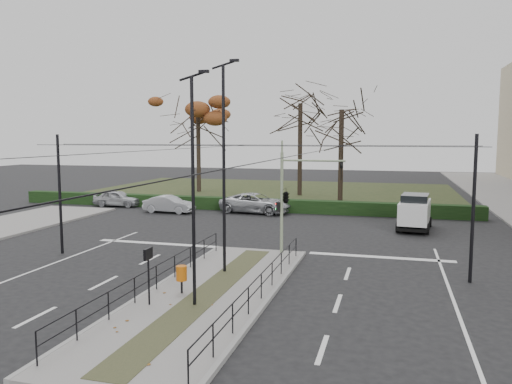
% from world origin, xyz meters
% --- Properties ---
extents(ground, '(140.00, 140.00, 0.00)m').
position_xyz_m(ground, '(0.00, 0.00, 0.00)').
color(ground, black).
rests_on(ground, ground).
extents(median_island, '(4.40, 15.00, 0.14)m').
position_xyz_m(median_island, '(0.00, -2.50, 0.07)').
color(median_island, slate).
rests_on(median_island, ground).
extents(park, '(38.00, 26.00, 0.10)m').
position_xyz_m(park, '(-6.00, 32.00, 0.05)').
color(park, '#273219').
rests_on(park, ground).
extents(hedge, '(38.00, 1.00, 1.00)m').
position_xyz_m(hedge, '(-6.00, 18.60, 0.50)').
color(hedge, black).
rests_on(hedge, ground).
extents(median_railing, '(4.14, 13.24, 0.92)m').
position_xyz_m(median_railing, '(0.00, -2.60, 0.98)').
color(median_railing, black).
rests_on(median_railing, median_island).
extents(catenary, '(20.00, 34.00, 6.00)m').
position_xyz_m(catenary, '(0.00, 1.62, 3.42)').
color(catenary, black).
rests_on(catenary, ground).
extents(traffic_light, '(3.39, 1.91, 4.98)m').
position_xyz_m(traffic_light, '(1.51, 4.50, 3.04)').
color(traffic_light, gray).
rests_on(traffic_light, median_island).
extents(litter_bin, '(0.40, 0.40, 1.02)m').
position_xyz_m(litter_bin, '(-0.94, -2.78, 0.87)').
color(litter_bin, black).
rests_on(litter_bin, median_island).
extents(info_panel, '(0.11, 0.51, 1.98)m').
position_xyz_m(info_panel, '(-1.51, -4.25, 1.69)').
color(info_panel, black).
rests_on(info_panel, median_island).
extents(streetlamp_median_near, '(0.66, 0.13, 7.89)m').
position_xyz_m(streetlamp_median_near, '(0.04, -3.87, 4.15)').
color(streetlamp_median_near, black).
rests_on(streetlamp_median_near, median_island).
extents(streetlamp_median_far, '(0.74, 0.15, 8.87)m').
position_xyz_m(streetlamp_median_far, '(-0.35, 0.42, 4.65)').
color(streetlamp_median_far, black).
rests_on(streetlamp_median_far, median_island).
extents(parked_car_first, '(4.14, 1.85, 1.38)m').
position_xyz_m(parked_car_first, '(-15.95, 18.00, 0.69)').
color(parked_car_first, '#A9ACB1').
rests_on(parked_car_first, ground).
extents(parked_car_second, '(4.05, 1.54, 1.32)m').
position_xyz_m(parked_car_second, '(-10.23, 15.92, 0.66)').
color(parked_car_second, '#A9ACB1').
rests_on(parked_car_second, ground).
extents(parked_car_fourth, '(5.74, 3.13, 1.53)m').
position_xyz_m(parked_car_fourth, '(-3.73, 17.63, 0.76)').
color(parked_car_fourth, '#A9ACB1').
rests_on(parked_car_fourth, ground).
extents(white_van, '(2.31, 4.34, 2.27)m').
position_xyz_m(white_van, '(7.88, 13.49, 1.19)').
color(white_van, silver).
rests_on(white_van, ground).
extents(rust_tree, '(7.89, 7.89, 11.52)m').
position_xyz_m(rust_tree, '(-13.33, 29.86, 8.85)').
color(rust_tree, black).
rests_on(rust_tree, park).
extents(bare_tree_center, '(6.67, 6.67, 11.99)m').
position_xyz_m(bare_tree_center, '(-2.42, 29.41, 8.46)').
color(bare_tree_center, black).
rests_on(bare_tree_center, park).
extents(bare_tree_near, '(5.69, 5.69, 10.85)m').
position_xyz_m(bare_tree_near, '(1.96, 25.65, 7.66)').
color(bare_tree_near, black).
rests_on(bare_tree_near, park).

